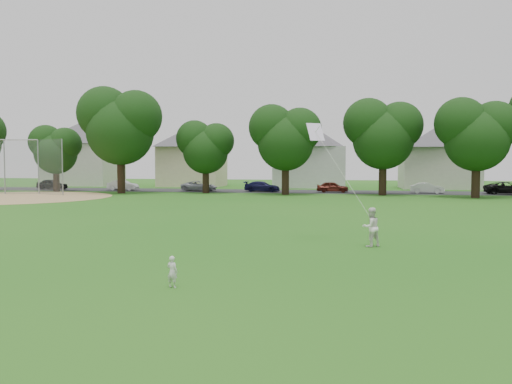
# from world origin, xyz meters

# --- Properties ---
(ground) EXTENTS (160.00, 160.00, 0.00)m
(ground) POSITION_xyz_m (0.00, 0.00, 0.00)
(ground) COLOR #1F5F15
(ground) RESTS_ON ground
(street) EXTENTS (90.00, 7.00, 0.01)m
(street) POSITION_xyz_m (0.00, 42.00, 0.01)
(street) COLOR #2D2D30
(street) RESTS_ON ground
(dirt_infield) EXTENTS (18.00, 18.00, 0.02)m
(dirt_infield) POSITION_xyz_m (-26.00, 28.00, 0.01)
(dirt_infield) COLOR #9E7F51
(dirt_infield) RESTS_ON ground
(toddler) EXTENTS (0.34, 0.27, 0.83)m
(toddler) POSITION_xyz_m (-0.01, -1.37, 0.41)
(toddler) COLOR silver
(toddler) RESTS_ON ground
(older_boy) EXTENTS (0.93, 0.88, 1.51)m
(older_boy) POSITION_xyz_m (5.38, 5.95, 0.76)
(older_boy) COLOR white
(older_boy) RESTS_ON ground
(kite) EXTENTS (1.56, 0.87, 4.15)m
(kite) POSITION_xyz_m (4.28, 6.43, 2.78)
(kite) COLOR white
(kite) RESTS_ON ground
(baseball_backstop) EXTENTS (12.27, 4.84, 5.56)m
(baseball_backstop) POSITION_xyz_m (-29.56, 31.47, 2.78)
(baseball_backstop) COLOR gray
(baseball_backstop) RESTS_ON ground
(tree_row) EXTENTS (81.97, 8.30, 11.50)m
(tree_row) POSITION_xyz_m (4.75, 36.26, 6.66)
(tree_row) COLOR black
(tree_row) RESTS_ON ground
(parked_cars) EXTENTS (64.30, 2.13, 1.25)m
(parked_cars) POSITION_xyz_m (1.46, 41.00, 0.60)
(parked_cars) COLOR black
(parked_cars) RESTS_ON ground
(house_row) EXTENTS (76.72, 13.43, 10.61)m
(house_row) POSITION_xyz_m (-1.41, 52.00, 5.03)
(house_row) COLOR beige
(house_row) RESTS_ON ground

